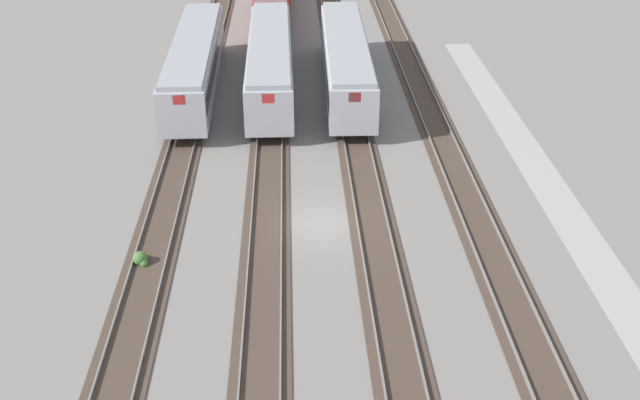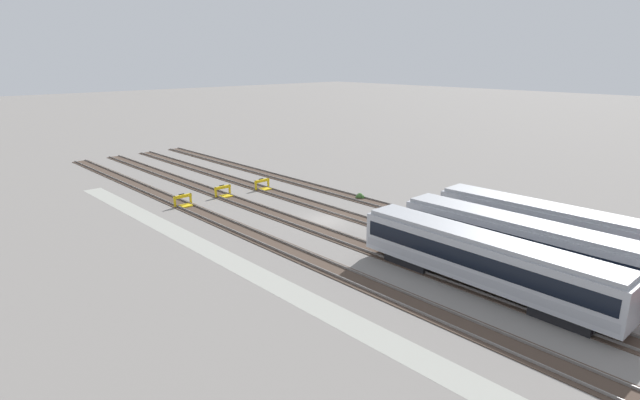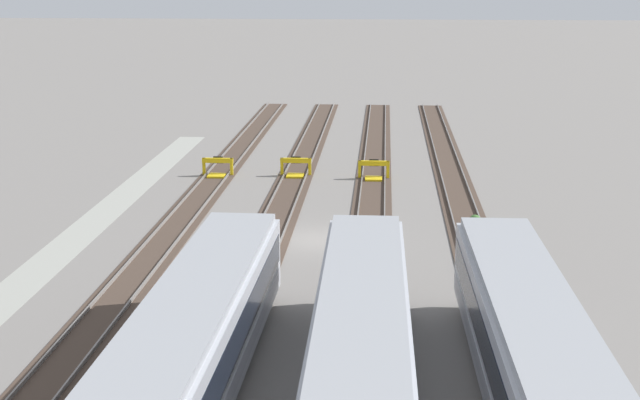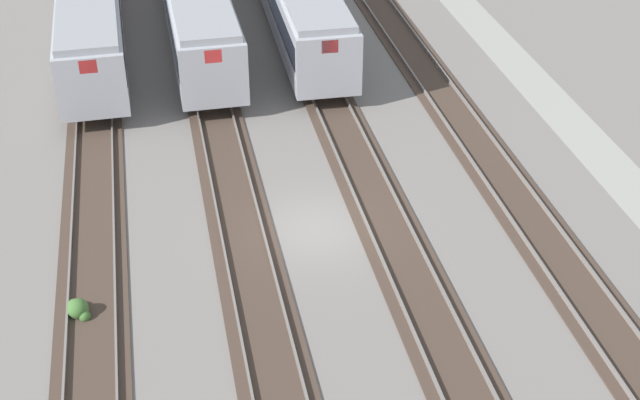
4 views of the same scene
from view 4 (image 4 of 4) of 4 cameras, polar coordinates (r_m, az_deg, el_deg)
name	(u,v)px [view 4 (image 4 of 4)]	position (r m, az deg, el deg)	size (l,w,h in m)	color
ground_plane	(315,229)	(30.93, -0.34, -1.88)	(400.00, 400.00, 0.00)	gray
service_walkway	(634,191)	(34.93, 19.47, 0.53)	(54.00, 2.00, 0.01)	#9E9E93
rail_track_nearest	(519,204)	(32.95, 12.64, -0.25)	(90.00, 2.23, 0.21)	#47382D
rail_track_near_inner	(385,220)	(31.40, 4.17, -1.28)	(90.00, 2.24, 0.21)	#47382D
rail_track_middle	(243,237)	(30.60, -4.96, -2.35)	(90.00, 2.24, 0.21)	#47382D
rail_track_far_inner	(93,254)	(30.63, -14.34, -3.38)	(90.00, 2.23, 0.21)	#47382D
subway_car_front_row_leftmost	(194,1)	(45.06, -8.06, 12.50)	(18.02, 2.99, 3.70)	#ADAFB7
subway_car_front_row_right_inner	(90,9)	(45.08, -14.49, 11.78)	(18.04, 3.13, 3.70)	#ADAFB7
weed_clump	(78,309)	(28.16, -15.22, -6.74)	(0.92, 0.70, 0.64)	#427033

